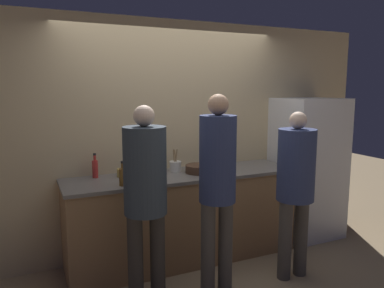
{
  "coord_description": "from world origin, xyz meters",
  "views": [
    {
      "loc": [
        -1.53,
        -3.21,
        1.87
      ],
      "look_at": [
        0.0,
        0.15,
        1.31
      ],
      "focal_mm": 35.0,
      "sensor_mm": 36.0,
      "label": 1
    }
  ],
  "objects": [
    {
      "name": "person_center",
      "position": [
        -0.01,
        -0.4,
        1.07
      ],
      "size": [
        0.32,
        0.32,
        1.81
      ],
      "color": "#4C4742",
      "rests_on": "ground_plane"
    },
    {
      "name": "cup_yellow",
      "position": [
        -0.64,
        0.5,
        1.0
      ],
      "size": [
        0.08,
        0.08,
        0.09
      ],
      "color": "gold",
      "rests_on": "counter"
    },
    {
      "name": "counter",
      "position": [
        0.0,
        0.38,
        0.48
      ],
      "size": [
        2.51,
        0.7,
        0.96
      ],
      "color": "#9E754C",
      "rests_on": "ground_plane"
    },
    {
      "name": "person_left",
      "position": [
        -0.64,
        -0.32,
        1.04
      ],
      "size": [
        0.36,
        0.36,
        1.73
      ],
      "color": "#38332D",
      "rests_on": "ground_plane"
    },
    {
      "name": "wall_back",
      "position": [
        0.0,
        0.72,
        1.3
      ],
      "size": [
        5.2,
        0.06,
        2.6
      ],
      "color": "#D6BC8C",
      "rests_on": "ground_plane"
    },
    {
      "name": "utensil_crock",
      "position": [
        -0.04,
        0.51,
        1.02
      ],
      "size": [
        0.13,
        0.13,
        0.25
      ],
      "color": "silver",
      "rests_on": "counter"
    },
    {
      "name": "bottle_amber",
      "position": [
        -0.71,
        0.16,
        1.05
      ],
      "size": [
        0.08,
        0.08,
        0.23
      ],
      "color": "brown",
      "rests_on": "counter"
    },
    {
      "name": "fruit_bowl",
      "position": [
        0.17,
        0.34,
        1.0
      ],
      "size": [
        0.3,
        0.3,
        0.12
      ],
      "color": "#4C3323",
      "rests_on": "counter"
    },
    {
      "name": "person_right",
      "position": [
        0.83,
        -0.44,
        0.99
      ],
      "size": [
        0.36,
        0.36,
        1.64
      ],
      "color": "#4C4742",
      "rests_on": "ground_plane"
    },
    {
      "name": "refrigerator",
      "position": [
        1.69,
        0.37,
        0.87
      ],
      "size": [
        0.77,
        0.69,
        1.74
      ],
      "color": "white",
      "rests_on": "ground_plane"
    },
    {
      "name": "ground_plane",
      "position": [
        0.0,
        0.0,
        0.0
      ],
      "size": [
        14.0,
        14.0,
        0.0
      ],
      "primitive_type": "plane",
      "color": "#9E8460"
    },
    {
      "name": "bottle_red",
      "position": [
        -0.89,
        0.58,
        1.06
      ],
      "size": [
        0.06,
        0.06,
        0.25
      ],
      "color": "red",
      "rests_on": "counter"
    }
  ]
}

